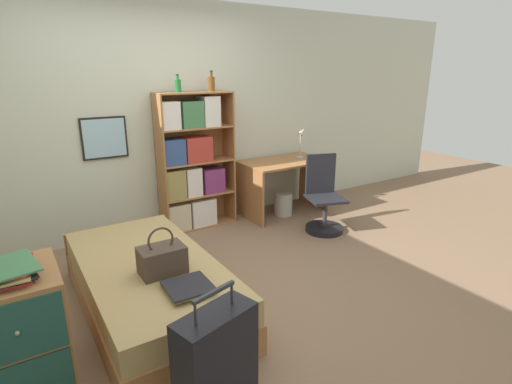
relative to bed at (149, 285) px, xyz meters
name	(u,v)px	position (x,y,z in m)	size (l,w,h in m)	color
ground_plane	(219,287)	(0.60, -0.02, -0.21)	(14.00, 14.00, 0.00)	#84664C
wall_back	(148,120)	(0.60, 1.63, 1.09)	(10.00, 0.09, 2.60)	beige
bed	(149,285)	(0.00, 0.00, 0.00)	(0.96, 1.91, 0.42)	#A36B3D
handbag	(162,259)	(0.04, -0.25, 0.32)	(0.32, 0.22, 0.36)	#47382D
book_stack_on_bed	(188,287)	(0.09, -0.58, 0.24)	(0.31, 0.34, 0.05)	#334C84
suitcase	(217,371)	(-0.05, -1.28, 0.14)	(0.47, 0.30, 0.82)	black
dresser	(20,333)	(-0.89, -0.42, 0.17)	(0.50, 0.58, 0.75)	#A36B3D
magazine_pile_on_dresser	(7,272)	(-0.90, -0.45, 0.58)	(0.35, 0.39, 0.07)	#B2382D
bookcase	(191,165)	(1.02, 1.43, 0.57)	(0.89, 0.30, 1.61)	#A36B3D
bottle_green	(178,85)	(0.90, 1.41, 1.47)	(0.07, 0.07, 0.19)	#1E6B2D
bottle_brown	(212,83)	(1.30, 1.39, 1.49)	(0.08, 0.08, 0.23)	brown
desk	(284,177)	(2.24, 1.24, 0.29)	(1.10, 0.67, 0.71)	#A36B3D
desk_lamp	(302,137)	(2.53, 1.26, 0.79)	(0.15, 0.10, 0.42)	#ADA89E
desk_chair	(323,207)	(2.28, 0.50, 0.08)	(0.51, 0.51, 0.90)	black
waste_bin	(283,204)	(2.19, 1.18, -0.06)	(0.24, 0.24, 0.30)	#B7B2A8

